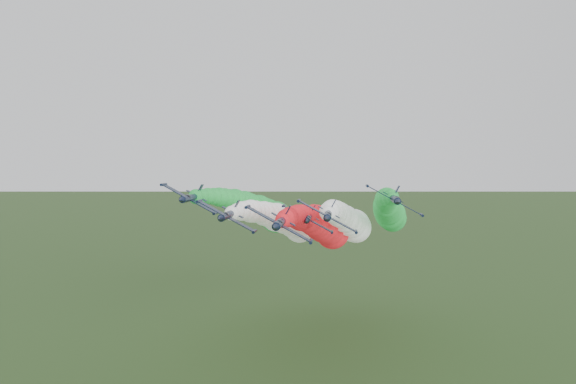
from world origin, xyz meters
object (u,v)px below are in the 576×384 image
at_px(jet_inner_left, 284,221).
at_px(jet_inner_right, 349,222).
at_px(jet_outer_right, 389,211).
at_px(jet_lead, 321,227).
at_px(jet_outer_left, 260,210).
at_px(jet_trail, 333,223).

xyz_separation_m(jet_inner_left, jet_inner_right, (17.84, 1.98, -0.29)).
bearing_deg(jet_outer_right, jet_inner_right, -154.28).
xyz_separation_m(jet_lead, jet_outer_left, (-18.44, 16.68, 2.70)).
relative_size(jet_outer_left, jet_outer_right, 1.01).
relative_size(jet_inner_left, jet_outer_right, 1.00).
xyz_separation_m(jet_inner_right, jet_trail, (-4.52, 15.97, -1.93)).
bearing_deg(jet_trail, jet_outer_left, -153.75).
xyz_separation_m(jet_inner_right, jet_outer_left, (-25.60, 5.57, 2.54)).
bearing_deg(jet_lead, jet_outer_left, 137.86).
height_order(jet_outer_left, jet_outer_right, jet_outer_left).
distance_m(jet_outer_right, jet_trail, 19.71).
height_order(jet_inner_left, jet_trail, jet_inner_left).
distance_m(jet_inner_right, jet_trail, 16.71).
height_order(jet_inner_left, jet_outer_right, jet_outer_right).
relative_size(jet_lead, jet_inner_right, 1.00).
relative_size(jet_lead, jet_outer_left, 1.00).
xyz_separation_m(jet_lead, jet_inner_left, (-10.68, 9.13, 0.44)).
bearing_deg(jet_outer_left, jet_inner_right, -12.28).
relative_size(jet_inner_left, jet_trail, 1.01).
distance_m(jet_inner_right, jet_outer_right, 13.13).
bearing_deg(jet_inner_left, jet_outer_right, 14.40).
relative_size(jet_lead, jet_inner_left, 1.00).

